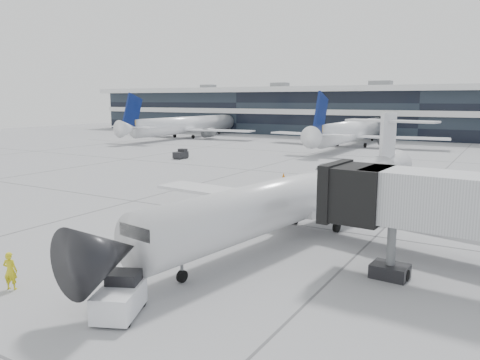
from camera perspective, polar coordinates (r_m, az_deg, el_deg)
The scene contains 9 objects.
ground at distance 33.91m, azimuth -0.41°, elevation -4.43°, with size 220.00×220.00×0.00m, color gray.
terminal at distance 111.55m, azimuth 21.92°, elevation 7.41°, with size 170.00×22.00×10.00m, color black.
bg_jet_left at distance 104.02m, azimuth -6.20°, elevation 5.18°, with size 32.00×40.00×9.60m, color white, non-canonical shape.
bg_jet_center at distance 87.25m, azimuth 13.77°, elevation 4.06°, with size 32.00×40.00×9.60m, color white, non-canonical shape.
regional_jet at distance 29.74m, azimuth 8.12°, elevation -1.67°, with size 25.11×31.33×7.25m.
ramp_worker at distance 23.39m, azimuth -26.21°, elevation -9.89°, with size 0.63×0.41×1.73m, color yellow.
baggage_tug at distance 19.42m, azimuth -14.42°, elevation -13.70°, with size 2.34×2.86×1.58m.
traffic_cone at distance 50.04m, azimuth 5.34°, elevation 0.52°, with size 0.55×0.55×0.62m.
far_tug at distance 67.02m, azimuth -7.21°, elevation 3.13°, with size 1.31×2.18×1.38m.
Camera 1 is at (16.85, -28.21, 8.36)m, focal length 35.00 mm.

